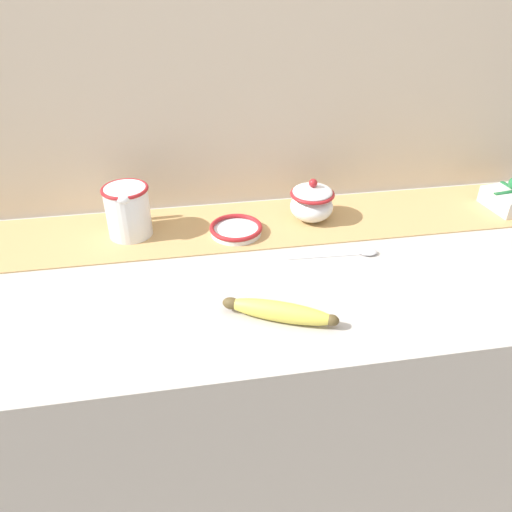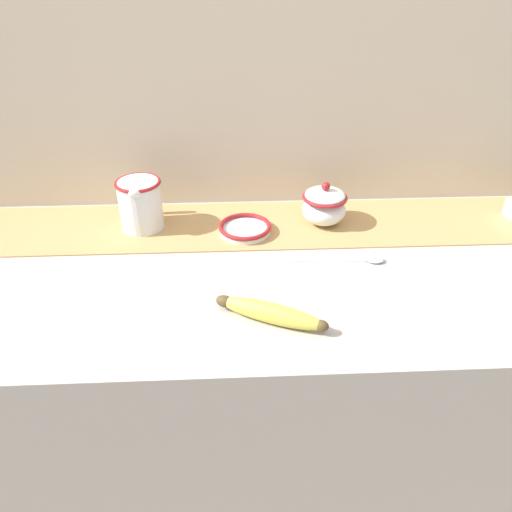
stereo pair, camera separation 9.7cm
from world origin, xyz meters
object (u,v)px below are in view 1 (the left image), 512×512
object	(u,v)px
small_dish	(236,229)
cream_pitcher	(128,209)
spoon	(361,253)
banana	(280,311)
sugar_bowl	(312,202)

from	to	relation	value
small_dish	cream_pitcher	bearing A→B (deg)	170.91
cream_pitcher	small_dish	size ratio (longest dim) A/B	1.01
cream_pitcher	spoon	world-z (taller)	cream_pitcher
small_dish	banana	xyz separation A→B (m)	(0.04, -0.31, 0.01)
cream_pitcher	sugar_bowl	bearing A→B (deg)	-0.22
spoon	banana	bearing A→B (deg)	-137.66
banana	spoon	world-z (taller)	banana
banana	sugar_bowl	bearing A→B (deg)	66.67
sugar_bowl	spoon	world-z (taller)	sugar_bowl
cream_pitcher	spoon	distance (m)	0.52
cream_pitcher	small_dish	bearing A→B (deg)	-9.09
cream_pitcher	banana	bearing A→B (deg)	-51.96
banana	small_dish	bearing A→B (deg)	96.66
cream_pitcher	banana	xyz separation A→B (m)	(0.27, -0.35, -0.05)
small_dish	sugar_bowl	bearing A→B (deg)	11.02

